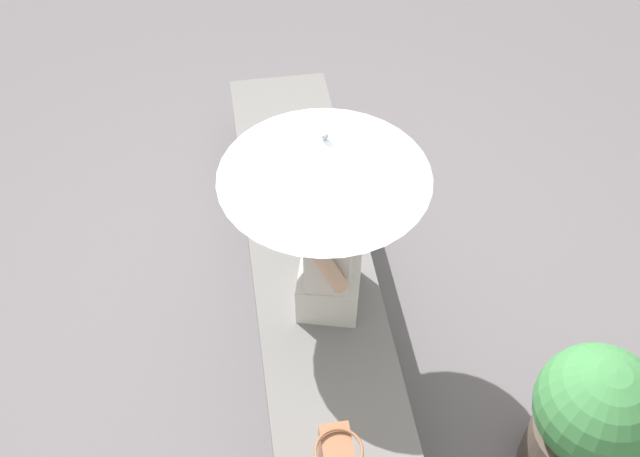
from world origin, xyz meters
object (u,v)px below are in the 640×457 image
parasol (325,158)px  tote_bag_canvas (305,190)px  planter_near (590,421)px  person_seated (330,243)px

parasol → tote_bag_canvas: size_ratio=3.75×
parasol → planter_near: 1.57m
tote_bag_canvas → planter_near: size_ratio=0.33×
parasol → planter_near: bearing=49.8°
parasol → planter_near: parasol is taller
person_seated → parasol: bearing=-144.7°
person_seated → tote_bag_canvas: 0.67m
parasol → tote_bag_canvas: parasol is taller
tote_bag_canvas → planter_near: (1.43, 1.01, -0.12)m
tote_bag_canvas → planter_near: 1.76m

